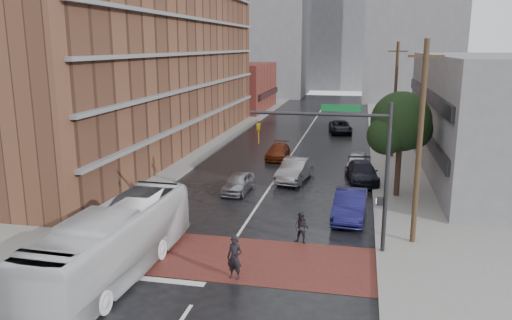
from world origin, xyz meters
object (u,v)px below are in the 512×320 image
at_px(car_travel_b, 295,170).
at_px(car_parked_mid, 362,172).
at_px(transit_bus, 114,243).
at_px(suv_travel, 340,127).
at_px(pedestrian_a, 235,258).
at_px(car_parked_near, 350,205).
at_px(car_travel_a, 238,183).
at_px(pedestrian_b, 302,228).
at_px(car_travel_c, 278,151).
at_px(car_parked_far, 357,161).

distance_m(car_travel_b, car_parked_mid, 4.88).
height_order(transit_bus, suv_travel, transit_bus).
bearing_deg(pedestrian_a, car_parked_near, 76.44).
xyz_separation_m(car_travel_a, car_parked_mid, (8.18, 4.34, 0.06)).
xyz_separation_m(pedestrian_a, car_parked_near, (4.55, 8.67, -0.15)).
distance_m(pedestrian_a, car_travel_a, 12.86).
bearing_deg(suv_travel, pedestrian_b, -98.70).
xyz_separation_m(pedestrian_a, car_travel_a, (-2.96, 12.51, -0.30)).
xyz_separation_m(pedestrian_b, car_parked_near, (2.26, 4.17, 0.00)).
bearing_deg(suv_travel, car_travel_c, -116.31).
relative_size(transit_bus, car_parked_mid, 2.20).
distance_m(pedestrian_a, car_parked_mid, 17.65).
bearing_deg(car_travel_c, car_parked_far, -22.15).
distance_m(pedestrian_b, car_parked_mid, 12.70).
distance_m(car_travel_a, car_travel_b, 4.98).
height_order(car_travel_b, car_travel_c, car_travel_b).
distance_m(suv_travel, car_parked_near, 29.00).
relative_size(pedestrian_b, suv_travel, 0.32).
bearing_deg(pedestrian_b, transit_bus, -128.91).
distance_m(car_travel_a, car_parked_near, 8.44).
relative_size(pedestrian_b, car_parked_near, 0.33).
bearing_deg(car_parked_near, pedestrian_b, -115.46).
xyz_separation_m(pedestrian_a, car_parked_mid, (5.22, 16.86, -0.24)).
relative_size(car_travel_b, car_travel_c, 1.15).
xyz_separation_m(transit_bus, suv_travel, (7.77, 38.46, -0.83)).
relative_size(car_travel_a, suv_travel, 0.77).
distance_m(car_travel_c, car_parked_far, 7.42).
xyz_separation_m(transit_bus, car_travel_c, (3.01, 24.11, -0.90)).
distance_m(transit_bus, car_travel_b, 17.91).
bearing_deg(car_travel_c, car_travel_b, -70.73).
relative_size(pedestrian_a, car_parked_mid, 0.39).
bearing_deg(suv_travel, car_parked_mid, -91.09).
height_order(pedestrian_a, pedestrian_b, pedestrian_a).
xyz_separation_m(car_travel_a, car_travel_b, (3.35, 3.68, 0.16)).
xyz_separation_m(pedestrian_a, car_travel_c, (-2.04, 23.26, -0.34)).
distance_m(car_travel_c, car_parked_near, 16.01).
bearing_deg(car_travel_a, pedestrian_b, -53.23).
bearing_deg(car_travel_b, car_travel_c, 117.16).
xyz_separation_m(suv_travel, car_parked_mid, (2.51, -20.76, 0.02)).
distance_m(pedestrian_b, suv_travel, 33.12).
distance_m(car_travel_b, car_parked_far, 6.13).
relative_size(car_travel_a, car_parked_mid, 0.78).
distance_m(pedestrian_b, car_parked_far, 16.13).
height_order(pedestrian_b, car_parked_mid, pedestrian_b).
bearing_deg(car_travel_b, transit_bus, -99.58).
height_order(suv_travel, car_parked_near, car_parked_near).
distance_m(suv_travel, car_parked_mid, 20.91).
bearing_deg(car_travel_a, car_parked_mid, 31.48).
relative_size(transit_bus, suv_travel, 2.18).
bearing_deg(car_parked_near, suv_travel, 96.62).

